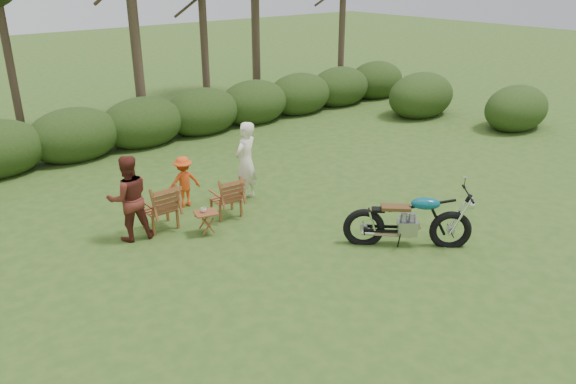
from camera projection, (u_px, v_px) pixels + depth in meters
ground at (371, 259)px, 10.10m from camera, size 80.00×80.00×0.00m
tree_line at (136, 6)px, 15.90m from camera, size 22.52×11.62×8.14m
motorcycle at (405, 245)px, 10.62m from camera, size 2.22×2.17×1.28m
lawn_chair_right at (227, 216)px, 11.84m from camera, size 0.68×0.68×0.89m
lawn_chair_left at (162, 228)px, 11.29m from camera, size 0.68×0.68×0.97m
side_table at (207, 223)px, 10.96m from camera, size 0.54×0.49×0.46m
cup at (203, 210)px, 10.86m from camera, size 0.11×0.11×0.09m
adult_a at (247, 199)px, 12.67m from camera, size 0.77×0.64×1.79m
adult_b at (133, 238)px, 10.87m from camera, size 0.93×0.79×1.68m
child at (186, 206)px, 12.33m from camera, size 0.79×0.52×1.13m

